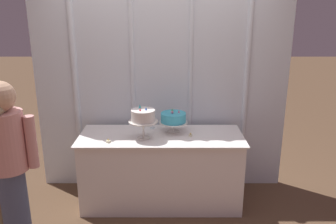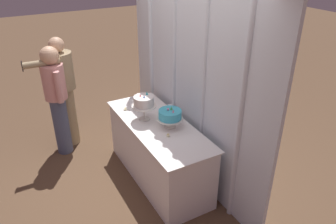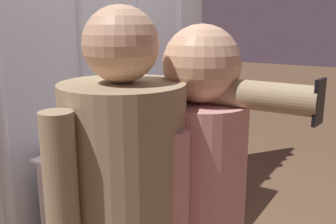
{
  "view_description": "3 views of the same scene",
  "coord_description": "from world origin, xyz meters",
  "px_view_note": "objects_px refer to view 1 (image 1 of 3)",
  "views": [
    {
      "loc": [
        0.07,
        -3.3,
        2.09
      ],
      "look_at": [
        0.08,
        0.23,
        1.01
      ],
      "focal_mm": 36.68,
      "sensor_mm": 36.0,
      "label": 1
    },
    {
      "loc": [
        3.03,
        -1.42,
        2.74
      ],
      "look_at": [
        0.23,
        0.11,
        1.06
      ],
      "focal_mm": 34.7,
      "sensor_mm": 36.0,
      "label": 2
    },
    {
      "loc": [
        -2.21,
        -1.35,
        1.59
      ],
      "look_at": [
        0.11,
        0.1,
        0.92
      ],
      "focal_mm": 40.72,
      "sensor_mm": 36.0,
      "label": 3
    }
  ],
  "objects_px": {
    "tealight_far_left": "(107,141)",
    "guest_man_dark_suit": "(8,167)",
    "cake_table": "(160,169)",
    "wine_glass": "(152,118)",
    "cake_display_nearleft": "(142,117)",
    "tealight_near_left": "(189,135)",
    "cake_display_nearright": "(172,118)"
  },
  "relations": [
    {
      "from": "cake_table",
      "to": "guest_man_dark_suit",
      "type": "xyz_separation_m",
      "value": [
        -1.18,
        -0.93,
        0.49
      ]
    },
    {
      "from": "cake_display_nearleft",
      "to": "tealight_near_left",
      "type": "distance_m",
      "value": 0.54
    },
    {
      "from": "cake_table",
      "to": "tealight_far_left",
      "type": "xyz_separation_m",
      "value": [
        -0.53,
        -0.21,
        0.41
      ]
    },
    {
      "from": "cake_display_nearleft",
      "to": "guest_man_dark_suit",
      "type": "distance_m",
      "value": 1.32
    },
    {
      "from": "cake_table",
      "to": "tealight_near_left",
      "type": "height_order",
      "value": "tealight_near_left"
    },
    {
      "from": "cake_display_nearleft",
      "to": "wine_glass",
      "type": "relative_size",
      "value": 2.28
    },
    {
      "from": "tealight_far_left",
      "to": "guest_man_dark_suit",
      "type": "bearing_deg",
      "value": -132.21
    },
    {
      "from": "cake_display_nearleft",
      "to": "tealight_near_left",
      "type": "xyz_separation_m",
      "value": [
        0.49,
        0.06,
        -0.22
      ]
    },
    {
      "from": "tealight_far_left",
      "to": "cake_display_nearleft",
      "type": "bearing_deg",
      "value": 17.97
    },
    {
      "from": "cake_table",
      "to": "cake_display_nearleft",
      "type": "distance_m",
      "value": 0.66
    },
    {
      "from": "tealight_far_left",
      "to": "guest_man_dark_suit",
      "type": "height_order",
      "value": "guest_man_dark_suit"
    },
    {
      "from": "wine_glass",
      "to": "tealight_near_left",
      "type": "distance_m",
      "value": 0.49
    },
    {
      "from": "cake_display_nearleft",
      "to": "guest_man_dark_suit",
      "type": "height_order",
      "value": "guest_man_dark_suit"
    },
    {
      "from": "cake_table",
      "to": "wine_glass",
      "type": "distance_m",
      "value": 0.57
    },
    {
      "from": "cake_display_nearleft",
      "to": "tealight_far_left",
      "type": "xyz_separation_m",
      "value": [
        -0.35,
        -0.11,
        -0.22
      ]
    },
    {
      "from": "cake_table",
      "to": "wine_glass",
      "type": "height_order",
      "value": "wine_glass"
    },
    {
      "from": "cake_display_nearleft",
      "to": "tealight_far_left",
      "type": "height_order",
      "value": "cake_display_nearleft"
    },
    {
      "from": "cake_table",
      "to": "cake_display_nearright",
      "type": "distance_m",
      "value": 0.58
    },
    {
      "from": "cake_display_nearright",
      "to": "wine_glass",
      "type": "bearing_deg",
      "value": 150.74
    },
    {
      "from": "cake_table",
      "to": "cake_display_nearleft",
      "type": "xyz_separation_m",
      "value": [
        -0.18,
        -0.09,
        0.63
      ]
    },
    {
      "from": "cake_display_nearleft",
      "to": "tealight_near_left",
      "type": "relative_size",
      "value": 9.08
    },
    {
      "from": "tealight_far_left",
      "to": "guest_man_dark_suit",
      "type": "relative_size",
      "value": 0.03
    },
    {
      "from": "tealight_far_left",
      "to": "wine_glass",
      "type": "bearing_deg",
      "value": 45.13
    },
    {
      "from": "tealight_far_left",
      "to": "guest_man_dark_suit",
      "type": "distance_m",
      "value": 0.98
    },
    {
      "from": "cake_display_nearright",
      "to": "wine_glass",
      "type": "relative_size",
      "value": 2.03
    },
    {
      "from": "tealight_far_left",
      "to": "tealight_near_left",
      "type": "distance_m",
      "value": 0.85
    },
    {
      "from": "cake_table",
      "to": "guest_man_dark_suit",
      "type": "height_order",
      "value": "guest_man_dark_suit"
    },
    {
      "from": "wine_glass",
      "to": "guest_man_dark_suit",
      "type": "distance_m",
      "value": 1.59
    },
    {
      "from": "cake_display_nearleft",
      "to": "guest_man_dark_suit",
      "type": "bearing_deg",
      "value": -140.19
    },
    {
      "from": "cake_display_nearleft",
      "to": "cake_display_nearright",
      "type": "height_order",
      "value": "cake_display_nearleft"
    },
    {
      "from": "tealight_near_left",
      "to": "guest_man_dark_suit",
      "type": "xyz_separation_m",
      "value": [
        -1.49,
        -0.9,
        0.08
      ]
    },
    {
      "from": "cake_table",
      "to": "tealight_far_left",
      "type": "height_order",
      "value": "tealight_far_left"
    }
  ]
}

